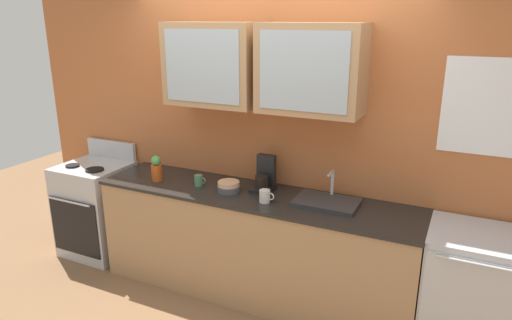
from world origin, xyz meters
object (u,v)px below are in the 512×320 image
object	(u,v)px
cup_near_bowls	(199,180)
coffee_maker	(264,177)
bowl_stack	(229,187)
vase	(156,169)
sink_faucet	(327,201)
dishwasher	(470,294)
cup_near_sink	(265,196)
stove_range	(97,208)

from	to	relation	value
cup_near_bowls	coffee_maker	distance (m)	0.57
bowl_stack	vase	distance (m)	0.70
sink_faucet	vase	bearing A→B (deg)	-174.90
bowl_stack	dishwasher	distance (m)	1.93
vase	coffee_maker	world-z (taller)	coffee_maker
bowl_stack	dishwasher	size ratio (longest dim) A/B	0.21
vase	cup_near_sink	distance (m)	1.06
vase	cup_near_sink	xyz separation A→B (m)	(1.06, -0.04, -0.06)
stove_range	sink_faucet	size ratio (longest dim) A/B	2.26
bowl_stack	vase	size ratio (longest dim) A/B	0.85
sink_faucet	cup_near_sink	distance (m)	0.47
vase	cup_near_bowls	size ratio (longest dim) A/B	2.11
cup_near_bowls	coffee_maker	bearing A→B (deg)	15.81
vase	coffee_maker	size ratio (longest dim) A/B	0.77
sink_faucet	dishwasher	world-z (taller)	sink_faucet
bowl_stack	cup_near_sink	xyz separation A→B (m)	(0.36, -0.08, 0.01)
vase	dishwasher	size ratio (longest dim) A/B	0.25
sink_faucet	cup_near_bowls	distance (m)	1.10
bowl_stack	coffee_maker	size ratio (longest dim) A/B	0.65
sink_faucet	cup_near_sink	bearing A→B (deg)	-158.36
sink_faucet	cup_near_sink	size ratio (longest dim) A/B	3.98
stove_range	cup_near_sink	distance (m)	1.95
stove_range	coffee_maker	bearing A→B (deg)	4.10
stove_range	bowl_stack	xyz separation A→B (m)	(1.52, -0.04, 0.49)
cup_near_sink	cup_near_bowls	xyz separation A→B (m)	(-0.66, 0.09, -0.00)
stove_range	dishwasher	xyz separation A→B (m)	(3.39, -0.00, -0.01)
dishwasher	coffee_maker	distance (m)	1.72
sink_faucet	vase	distance (m)	1.51
cup_near_bowls	dishwasher	xyz separation A→B (m)	(2.16, 0.02, -0.50)
cup_near_bowls	vase	bearing A→B (deg)	-173.35
sink_faucet	dishwasher	bearing A→B (deg)	-3.48
vase	stove_range	bearing A→B (deg)	174.97
cup_near_sink	cup_near_bowls	size ratio (longest dim) A/B	1.14
cup_near_sink	sink_faucet	bearing A→B (deg)	21.64
bowl_stack	coffee_maker	xyz separation A→B (m)	(0.25, 0.16, 0.07)
bowl_stack	cup_near_bowls	size ratio (longest dim) A/B	1.79
vase	dishwasher	xyz separation A→B (m)	(2.56, 0.07, -0.56)
cup_near_sink	dishwasher	size ratio (longest dim) A/B	0.13
sink_faucet	cup_near_sink	xyz separation A→B (m)	(-0.44, -0.17, 0.03)
dishwasher	coffee_maker	bearing A→B (deg)	175.38
vase	coffee_maker	xyz separation A→B (m)	(0.94, 0.20, 0.00)
cup_near_bowls	dishwasher	world-z (taller)	cup_near_bowls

